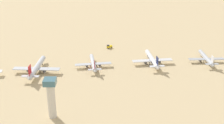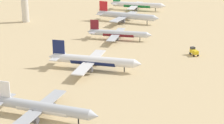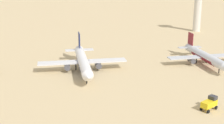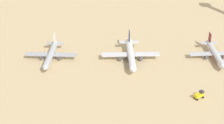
% 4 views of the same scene
% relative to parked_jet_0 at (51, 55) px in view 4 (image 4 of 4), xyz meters
% --- Properties ---
extents(ground_plane, '(1800.00, 1800.00, 0.00)m').
position_rel_parked_jet_0_xyz_m(ground_plane, '(-10.10, 95.77, -3.68)').
color(ground_plane, tan).
extents(parked_jet_0, '(38.31, 31.08, 11.05)m').
position_rel_parked_jet_0_xyz_m(parked_jet_0, '(0.00, 0.00, 0.00)').
color(parked_jet_0, '#B2B7C1').
rests_on(parked_jet_0, ground).
extents(parked_jet_1, '(43.09, 35.14, 12.43)m').
position_rel_parked_jet_0_xyz_m(parked_jet_1, '(-3.55, 48.01, 0.46)').
color(parked_jet_1, white).
rests_on(parked_jet_1, ground).
extents(parked_jet_2, '(37.93, 30.98, 10.95)m').
position_rel_parked_jet_0_xyz_m(parked_jet_2, '(-10.23, 98.71, -0.03)').
color(parked_jet_2, silver).
rests_on(parked_jet_2, ground).
extents(service_truck, '(5.18, 5.62, 3.90)m').
position_rel_parked_jet_0_xyz_m(service_truck, '(34.98, 84.99, -1.60)').
color(service_truck, yellow).
rests_on(service_truck, ground).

